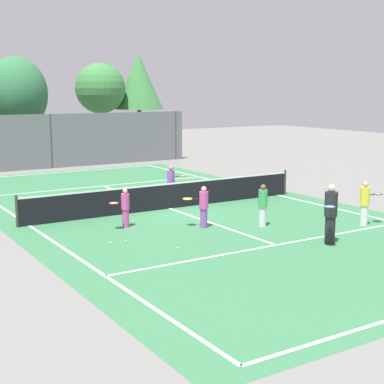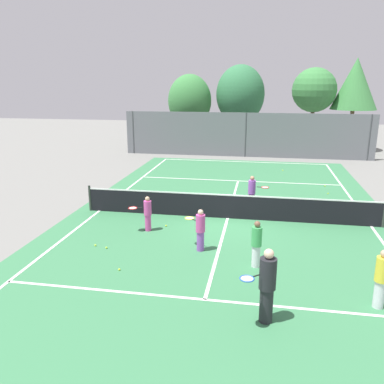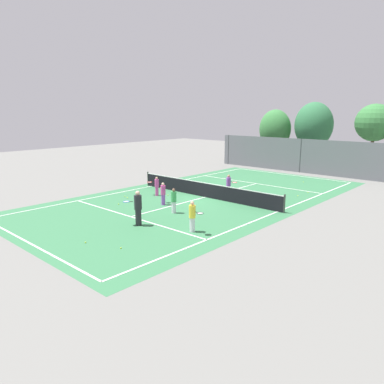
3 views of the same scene
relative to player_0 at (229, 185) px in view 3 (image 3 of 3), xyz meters
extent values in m
plane|color=slate|center=(-0.91, -1.41, -0.76)|extent=(80.00, 80.00, 0.00)
cube|color=#387A4C|center=(-0.91, -1.41, -0.76)|extent=(13.00, 25.00, 0.00)
cube|color=white|center=(-6.41, -1.41, -0.75)|extent=(0.10, 24.00, 0.01)
cube|color=white|center=(4.59, -1.41, -0.75)|extent=(0.10, 24.00, 0.01)
cube|color=white|center=(-0.91, -13.41, -0.75)|extent=(11.00, 0.10, 0.01)
cube|color=white|center=(-0.91, 10.59, -0.75)|extent=(11.00, 0.10, 0.01)
cube|color=white|center=(-0.91, -7.81, -0.75)|extent=(11.00, 0.10, 0.01)
cube|color=white|center=(-0.91, 4.99, -0.75)|extent=(11.00, 0.10, 0.01)
cube|color=white|center=(-0.91, -1.41, -0.75)|extent=(0.10, 12.80, 0.01)
cylinder|color=#333833|center=(-6.81, -1.41, -0.21)|extent=(0.10, 0.10, 1.10)
cylinder|color=#333833|center=(4.99, -1.41, -0.21)|extent=(0.10, 0.10, 1.10)
cube|color=black|center=(-0.91, -1.41, -0.29)|extent=(11.80, 0.03, 0.95)
cube|color=white|center=(-0.91, -1.41, 0.21)|extent=(11.80, 0.04, 0.05)
cube|color=slate|center=(-0.91, 12.59, 0.84)|extent=(18.00, 0.06, 3.20)
cylinder|color=#3F4447|center=(-9.41, 12.59, 0.84)|extent=(0.12, 0.12, 3.20)
cylinder|color=#3F4447|center=(-0.91, 12.59, 0.84)|extent=(0.12, 0.12, 3.20)
cylinder|color=brown|center=(4.14, 16.86, 0.94)|extent=(0.30, 0.30, 3.41)
sphere|color=#3D8442|center=(4.14, 16.86, 3.94)|extent=(3.45, 3.45, 3.45)
cylinder|color=brown|center=(-1.63, 16.71, 0.54)|extent=(0.31, 0.31, 2.59)
ellipsoid|color=#337547|center=(-1.63, 16.71, 3.58)|extent=(3.89, 3.73, 4.67)
cylinder|color=brown|center=(-5.67, 15.96, 0.36)|extent=(0.35, 0.35, 2.24)
ellipsoid|color=#3D8442|center=(-5.67, 15.96, 3.07)|extent=(3.52, 2.93, 4.23)
cylinder|color=#232328|center=(-0.02, 0.00, -0.42)|extent=(0.25, 0.25, 0.68)
cylinder|color=purple|center=(-0.02, 0.00, 0.22)|extent=(0.31, 0.31, 0.60)
sphere|color=#A37556|center=(-0.02, 0.00, 0.62)|extent=(0.19, 0.19, 0.19)
cylinder|color=black|center=(0.29, -0.04, 0.25)|extent=(0.20, 0.06, 0.03)
torus|color=red|center=(0.53, -0.07, 0.25)|extent=(0.37, 0.37, 0.03)
cylinder|color=silver|center=(0.53, -0.07, 0.25)|extent=(0.31, 0.31, 0.00)
cylinder|color=#D14799|center=(-3.69, -3.31, -0.45)|extent=(0.22, 0.22, 0.61)
cylinder|color=#D14799|center=(-3.69, -3.31, 0.12)|extent=(0.28, 0.28, 0.54)
sphere|color=tan|center=(-3.69, -3.31, 0.47)|extent=(0.17, 0.17, 0.17)
cylinder|color=black|center=(-3.97, -3.41, 0.15)|extent=(0.20, 0.10, 0.03)
torus|color=red|center=(-4.20, -3.50, 0.15)|extent=(0.42, 0.42, 0.03)
cylinder|color=silver|center=(-4.20, -3.50, 0.15)|extent=(0.36, 0.36, 0.00)
cylinder|color=silver|center=(0.31, -5.65, -0.43)|extent=(0.25, 0.25, 0.67)
cylinder|color=#3FA559|center=(0.31, -5.65, 0.20)|extent=(0.31, 0.31, 0.59)
sphere|color=brown|center=(0.31, -5.65, 0.59)|extent=(0.18, 0.18, 0.18)
cylinder|color=purple|center=(-1.50, -4.77, -0.43)|extent=(0.24, 0.24, 0.66)
cylinder|color=#D14799|center=(-1.50, -4.77, 0.18)|extent=(0.30, 0.30, 0.58)
sphere|color=beige|center=(-1.50, -4.77, 0.56)|extent=(0.18, 0.18, 0.18)
cylinder|color=black|center=(-1.73, -4.58, 0.21)|extent=(0.17, 0.15, 0.03)
torus|color=yellow|center=(-1.93, -4.42, 0.21)|extent=(0.46, 0.46, 0.03)
cylinder|color=silver|center=(-1.93, -4.42, 0.21)|extent=(0.39, 0.39, 0.00)
cylinder|color=#232328|center=(0.61, -8.49, -0.34)|extent=(0.31, 0.31, 0.84)
cylinder|color=#232328|center=(0.61, -8.49, 0.45)|extent=(0.39, 0.39, 0.74)
sphere|color=beige|center=(0.61, -8.49, 0.93)|extent=(0.23, 0.23, 0.23)
cylinder|color=black|center=(0.35, -8.71, 0.48)|extent=(0.17, 0.15, 0.03)
torus|color=blue|center=(0.16, -8.88, 0.48)|extent=(0.47, 0.47, 0.03)
cylinder|color=silver|center=(0.16, -8.88, 0.48)|extent=(0.39, 0.39, 0.00)
cylinder|color=silver|center=(3.32, -7.40, -0.41)|extent=(0.26, 0.26, 0.71)
cylinder|color=yellow|center=(3.32, -7.40, 0.25)|extent=(0.32, 0.32, 0.62)
sphere|color=tan|center=(3.32, -7.40, 0.66)|extent=(0.19, 0.19, 0.19)
cylinder|color=black|center=(3.63, -7.44, 0.29)|extent=(0.20, 0.06, 0.03)
torus|color=black|center=(3.88, -7.47, 0.29)|extent=(0.37, 0.37, 0.03)
cylinder|color=silver|center=(3.88, -7.47, 0.29)|extent=(0.31, 0.31, 0.00)
cube|color=red|center=(-0.03, 0.15, -0.58)|extent=(0.43, 0.39, 0.36)
sphere|color=#CCE533|center=(-0.12, 0.15, -0.37)|extent=(0.07, 0.07, 0.07)
sphere|color=#CCE533|center=(0.05, 0.21, -0.37)|extent=(0.07, 0.07, 0.07)
sphere|color=#CCE533|center=(-5.79, -1.09, -0.73)|extent=(0.07, 0.07, 0.07)
sphere|color=#CCE533|center=(-5.04, -5.05, -0.73)|extent=(0.07, 0.07, 0.07)
sphere|color=#CCE533|center=(-3.14, -2.78, -0.73)|extent=(0.07, 0.07, 0.07)
sphere|color=#CCE533|center=(-2.21, 0.77, -0.73)|extent=(0.07, 0.07, 0.07)
sphere|color=#CCE533|center=(3.69, 4.57, -0.73)|extent=(0.07, 0.07, 0.07)
sphere|color=#CCE533|center=(2.07, 0.26, -0.73)|extent=(0.07, 0.07, 0.07)
sphere|color=#CCE533|center=(0.87, -11.73, -0.73)|extent=(0.07, 0.07, 0.07)
sphere|color=#CCE533|center=(1.65, 8.11, -0.73)|extent=(0.07, 0.07, 0.07)
sphere|color=#CCE533|center=(-3.62, -6.62, -0.73)|extent=(0.07, 0.07, 0.07)
sphere|color=#CCE533|center=(3.63, 3.08, -0.73)|extent=(0.07, 0.07, 0.07)
sphere|color=#CCE533|center=(2.59, -11.10, -0.73)|extent=(0.07, 0.07, 0.07)
sphere|color=#CCE533|center=(-4.59, -5.17, -0.73)|extent=(0.07, 0.07, 0.07)
sphere|color=#CCE533|center=(4.46, -1.36, -0.73)|extent=(0.07, 0.07, 0.07)
sphere|color=#CCE533|center=(2.38, -1.14, -0.73)|extent=(0.07, 0.07, 0.07)
camera|label=1|loc=(-11.88, -20.60, 3.79)|focal=54.03mm
camera|label=2|loc=(0.36, -16.81, 4.59)|focal=37.54mm
camera|label=3|loc=(14.53, -19.75, 4.90)|focal=33.85mm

